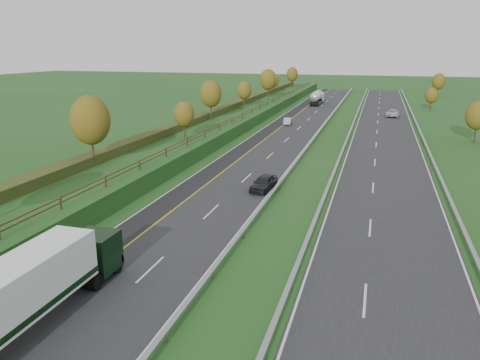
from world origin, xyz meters
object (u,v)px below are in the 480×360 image
at_px(box_lorry, 14,299).
at_px(car_dark_near, 264,183).
at_px(car_oncoming, 393,113).
at_px(road_tanker, 317,97).
at_px(car_small_far, 320,98).
at_px(car_silver_mid, 287,121).

bearing_deg(box_lorry, car_dark_near, 78.56).
distance_m(car_dark_near, car_oncoming, 62.45).
bearing_deg(box_lorry, road_tanker, 89.50).
bearing_deg(car_small_far, car_silver_mid, -89.36).
distance_m(road_tanker, car_small_far, 8.78).
distance_m(car_silver_mid, car_oncoming, 26.29).
bearing_deg(car_silver_mid, road_tanker, 81.44).
distance_m(box_lorry, car_oncoming, 91.94).
height_order(car_silver_mid, car_small_far, car_small_far).
height_order(car_small_far, car_oncoming, car_oncoming).
height_order(box_lorry, car_small_far, box_lorry).
bearing_deg(car_oncoming, car_silver_mid, 44.92).
height_order(box_lorry, car_silver_mid, box_lorry).
bearing_deg(road_tanker, car_silver_mid, -91.50).
distance_m(car_silver_mid, car_small_far, 44.93).
bearing_deg(car_oncoming, road_tanker, -41.23).
bearing_deg(car_small_far, car_dark_near, -85.16).
height_order(box_lorry, car_dark_near, box_lorry).
bearing_deg(box_lorry, car_silver_mid, 90.00).
distance_m(box_lorry, road_tanker, 108.73).
height_order(car_dark_near, car_small_far, car_dark_near).
bearing_deg(car_silver_mid, car_oncoming, 33.97).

